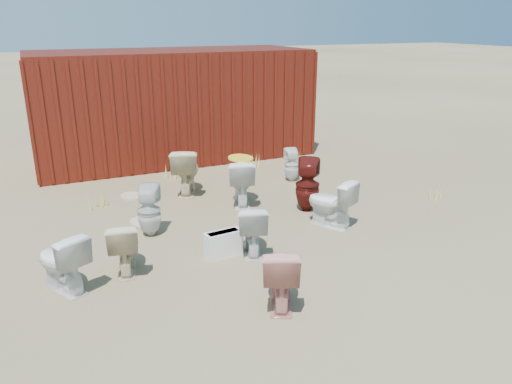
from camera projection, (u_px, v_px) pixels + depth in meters
name	position (u px, v px, depth m)	size (l,w,h in m)	color
ground	(273.00, 240.00, 7.23)	(100.00, 100.00, 0.00)	brown
shipping_container	(173.00, 105.00, 11.31)	(6.00, 2.40, 2.40)	#550E0E
toilet_front_a	(62.00, 262.00, 5.78)	(0.41, 0.72, 0.73)	white
toilet_front_pink	(281.00, 275.00, 5.48)	(0.41, 0.72, 0.74)	#DF8E81
toilet_front_c	(252.00, 228.00, 6.74)	(0.40, 0.70, 0.71)	silver
toilet_front_maroon	(307.00, 185.00, 8.23)	(0.40, 0.41, 0.88)	#53110E
toilet_front_e	(331.00, 203.00, 7.61)	(0.42, 0.74, 0.76)	white
toilet_back_a	(149.00, 211.00, 7.28)	(0.34, 0.35, 0.76)	silver
toilet_back_beige_left	(124.00, 246.00, 6.23)	(0.39, 0.68, 0.69)	beige
toilet_back_beige_right	(186.00, 171.00, 9.06)	(0.48, 0.84, 0.85)	beige
toilet_back_yellowlid	(241.00, 182.00, 8.53)	(0.45, 0.79, 0.81)	white
toilet_back_e	(292.00, 165.00, 9.80)	(0.29, 0.30, 0.65)	white
yellow_lid	(241.00, 158.00, 8.39)	(0.41, 0.51, 0.03)	yellow
loose_tank	(223.00, 244.00, 6.70)	(0.50, 0.20, 0.35)	white
loose_lid_near	(143.00, 222.00, 7.85)	(0.38, 0.49, 0.02)	beige
loose_lid_far	(131.00, 196.00, 9.00)	(0.36, 0.47, 0.02)	#BEB38A
weed_clump_a	(97.00, 196.00, 8.50)	(0.36, 0.36, 0.34)	#C0BF4D
weed_clump_b	(247.00, 172.00, 9.89)	(0.32, 0.32, 0.32)	#C0BF4D
weed_clump_c	(294.00, 160.00, 10.71)	(0.36, 0.36, 0.34)	#C0BF4D
weed_clump_d	(172.00, 172.00, 9.99)	(0.30, 0.30, 0.26)	#C0BF4D
weed_clump_e	(251.00, 162.00, 10.66)	(0.34, 0.34, 0.30)	#C0BF4D
weed_clump_f	(436.00, 192.00, 8.81)	(0.28, 0.28, 0.28)	#C0BF4D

